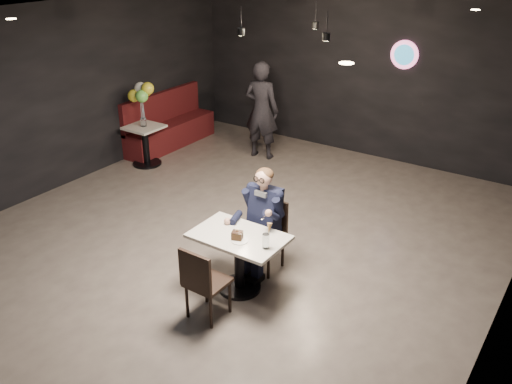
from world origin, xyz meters
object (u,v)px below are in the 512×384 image
Objects in this scene: chair_far at (265,237)px; balloon_vase at (144,122)px; passerby at (262,110)px; main_table at (239,262)px; sundae_glass at (266,241)px; chair_near at (208,281)px; side_table at (146,145)px; booth_bench at (170,120)px; seated_man at (265,219)px.

balloon_vase is (-3.74, 1.70, 0.37)m from chair_far.
main_table is at bearing 111.93° from passerby.
sundae_glass is (0.41, -0.06, 0.46)m from main_table.
chair_near is (0.00, -1.15, 0.00)m from chair_far.
main_table is 4.38m from balloon_vase.
main_table is 1.45× the size of side_table.
passerby reaches higher than main_table.
balloon_vase is at bearing 143.10° from chair_near.
main_table is 1.20× the size of chair_far.
booth_bench is at bearing 8.15° from passerby.
chair_near is 0.50× the size of passerby.
booth_bench is at bearing 146.26° from seated_man.
booth_bench is (-4.45, 3.31, -0.30)m from sundae_glass.
balloon_vase is 0.09× the size of passerby.
chair_near is 1.21× the size of side_table.
chair_far is at bearing -24.42° from balloon_vase.
booth_bench is 1.06m from side_table.
side_table is at bearing 143.10° from chair_near.
side_table is 4.82× the size of balloon_vase.
main_table is at bearing -90.00° from seated_man.
chair_near is 0.64× the size of seated_man.
chair_far is at bearing -33.74° from booth_bench.
sundae_glass is (0.41, 0.54, 0.38)m from chair_near.
chair_near reaches higher than balloon_vase.
passerby is (1.55, 1.54, 0.10)m from balloon_vase.
balloon_vase is (0.30, -1.00, 0.29)m from booth_bench.
chair_near is 1.18m from seated_man.
passerby is at bearing 124.03° from sundae_glass.
seated_man is at bearing 0.00° from chair_far.
passerby reaches higher than booth_bench.
balloon_vase is (0.00, 0.00, 0.45)m from side_table.
chair_near is 5.18× the size of sundae_glass.
sundae_glass is (0.41, -0.61, 0.12)m from seated_man.
passerby reaches higher than side_table.
side_table is (0.30, -1.00, -0.16)m from booth_bench.
chair_near is at bearing -90.00° from chair_far.
seated_man is 4.86m from booth_bench.
booth_bench is 1.17× the size of passerby.
side_table is at bearing 155.58° from seated_man.
booth_bench reaches higher than balloon_vase.
booth_bench is at bearing 143.37° from sundae_glass.
passerby is (-2.18, 3.23, 0.20)m from seated_man.
chair_far is 5.83× the size of balloon_vase.
main_table is at bearing -31.01° from side_table.
chair_far is 3.93m from passerby.
balloon_vase is (-4.15, 2.31, -0.01)m from sundae_glass.
side_table is 2.25m from passerby.
main_table is 4.36m from side_table.
chair_far is 5.18× the size of sundae_glass.
chair_near is 0.43× the size of booth_bench.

